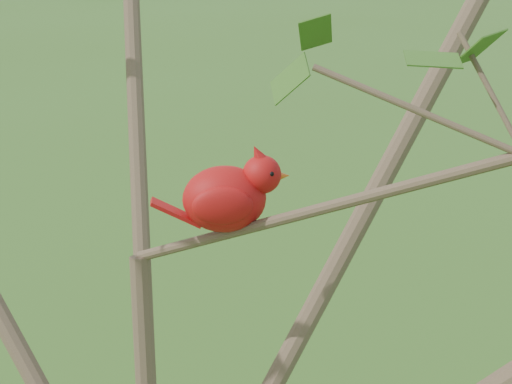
# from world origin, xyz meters

# --- Properties ---
(crabapple_tree) EXTENTS (2.35, 2.05, 2.95)m
(crabapple_tree) POSITION_xyz_m (0.03, -0.02, 2.12)
(crabapple_tree) COLOR #473126
(crabapple_tree) RESTS_ON ground
(cardinal) EXTENTS (0.21, 0.15, 0.15)m
(cardinal) POSITION_xyz_m (0.12, 0.09, 2.08)
(cardinal) COLOR red
(cardinal) RESTS_ON ground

